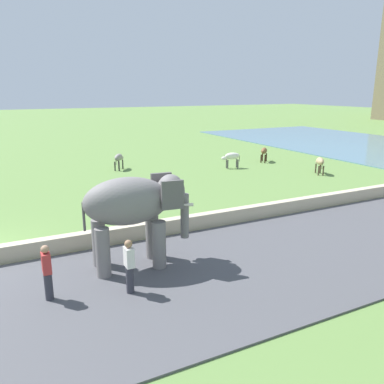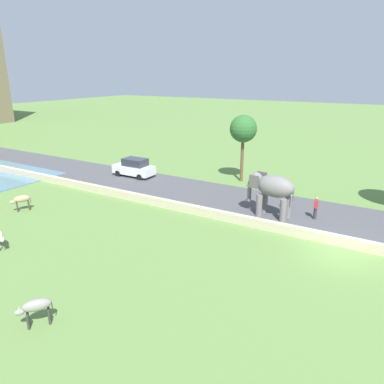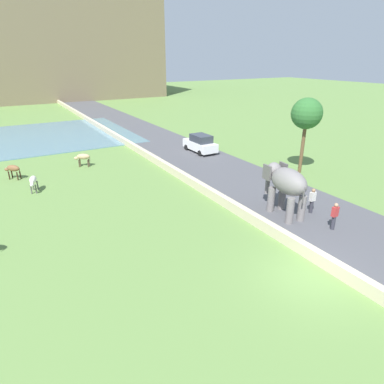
% 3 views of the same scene
% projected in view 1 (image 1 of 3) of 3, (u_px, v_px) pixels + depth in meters
% --- Properties ---
extents(barrier_wall, '(0.40, 110.00, 0.62)m').
position_uv_depth(barrier_wall, '(359.00, 195.00, 20.12)').
color(barrier_wall, beige).
rests_on(barrier_wall, ground).
extents(lake, '(36.00, 18.00, 0.08)m').
position_uv_depth(lake, '(356.00, 144.00, 40.82)').
color(lake, slate).
rests_on(lake, ground).
extents(elephant, '(1.67, 3.54, 2.99)m').
position_uv_depth(elephant, '(134.00, 207.00, 12.16)').
color(elephant, slate).
rests_on(elephant, ground).
extents(person_beside_elephant, '(0.36, 0.22, 1.63)m').
position_uv_depth(person_beside_elephant, '(129.00, 266.00, 10.74)').
color(person_beside_elephant, '#33333D').
rests_on(person_beside_elephant, ground).
extents(person_trailing, '(0.36, 0.22, 1.63)m').
position_uv_depth(person_trailing, '(47.00, 272.00, 10.38)').
color(person_trailing, '#33333D').
rests_on(person_trailing, ground).
extents(cow_brown, '(1.22, 1.21, 1.15)m').
position_uv_depth(cow_brown, '(264.00, 151.00, 30.77)').
color(cow_brown, brown).
rests_on(cow_brown, ground).
extents(cow_white, '(0.70, 1.42, 1.15)m').
position_uv_depth(cow_white, '(232.00, 157.00, 28.28)').
color(cow_white, silver).
rests_on(cow_white, ground).
extents(cow_tan, '(1.37, 0.99, 1.15)m').
position_uv_depth(cow_tan, '(320.00, 162.00, 26.30)').
color(cow_tan, tan).
rests_on(cow_tan, ground).
extents(cow_grey, '(1.32, 1.09, 1.15)m').
position_uv_depth(cow_grey, '(119.00, 158.00, 27.77)').
color(cow_grey, gray).
rests_on(cow_grey, ground).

